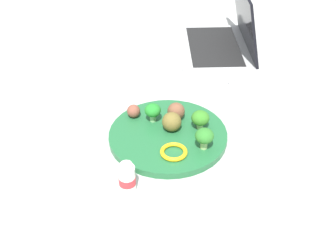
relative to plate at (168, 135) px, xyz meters
name	(u,v)px	position (x,y,z in m)	size (l,w,h in m)	color
ground_plane	(168,138)	(0.00, 0.00, -0.01)	(4.00, 4.00, 0.00)	#B2B2AD
plate	(168,135)	(0.00, 0.00, 0.00)	(0.28, 0.28, 0.02)	#236638
broccoli_floret_back_left	(200,118)	(0.06, -0.05, 0.04)	(0.04, 0.04, 0.05)	#9FC877
broccoli_floret_center	(204,137)	(0.00, -0.10, 0.04)	(0.04, 0.04, 0.05)	#A8CE7B
broccoli_floret_mid_left	(153,111)	(0.02, 0.06, 0.04)	(0.04, 0.04, 0.05)	#8CC783
meatball_center	(176,111)	(0.06, 0.02, 0.03)	(0.04, 0.04, 0.04)	brown
meatball_back_right	(172,122)	(0.02, 0.00, 0.03)	(0.05, 0.05, 0.05)	brown
meatball_mid_right	(134,111)	(0.01, 0.11, 0.02)	(0.03, 0.03, 0.03)	brown
pepper_ring_mid_left	(174,152)	(-0.05, -0.05, 0.01)	(0.06, 0.06, 0.01)	yellow
napkin	(225,90)	(0.26, -0.01, -0.01)	(0.17, 0.12, 0.01)	white
fork	(222,85)	(0.27, 0.01, 0.00)	(0.12, 0.04, 0.01)	silver
knife	(232,89)	(0.27, -0.03, 0.00)	(0.14, 0.05, 0.01)	white
yogurt_bottle	(127,178)	(-0.19, -0.03, 0.02)	(0.04, 0.04, 0.07)	white
laptop	(222,39)	(0.47, 0.11, 0.03)	(0.39, 0.37, 0.21)	#B8B8B8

